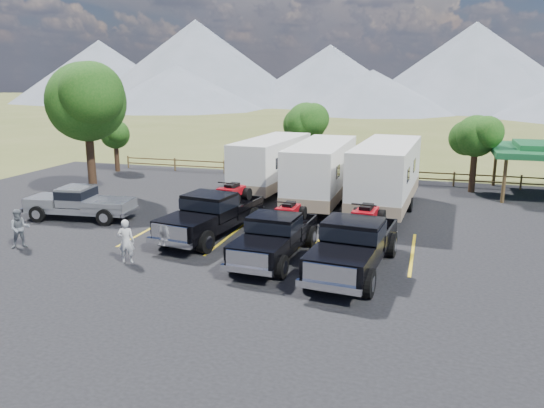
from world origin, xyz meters
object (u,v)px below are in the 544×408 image
(rig_right, at_px, (355,242))
(trailer_left, at_px, (271,165))
(rig_center, at_px, (276,234))
(person_b, at_px, (20,229))
(rig_left, at_px, (213,213))
(pickup_silver, at_px, (80,202))
(trailer_right, at_px, (386,176))
(trailer_center, at_px, (321,173))
(tree_big_nw, at_px, (86,102))
(person_a, at_px, (126,241))

(rig_right, relative_size, trailer_left, 0.71)
(rig_center, height_order, person_b, rig_center)
(trailer_left, bearing_deg, rig_left, -84.20)
(rig_left, height_order, pickup_silver, rig_left)
(rig_center, xyz_separation_m, pickup_silver, (-11.00, 2.67, -0.10))
(rig_center, bearing_deg, person_b, -166.92)
(trailer_right, bearing_deg, trailer_center, 178.00)
(rig_center, bearing_deg, tree_big_nw, 155.02)
(trailer_left, distance_m, person_b, 14.99)
(rig_center, bearing_deg, person_a, -154.20)
(tree_big_nw, height_order, person_a, tree_big_nw)
(rig_left, distance_m, person_b, 8.07)
(pickup_silver, distance_m, person_b, 4.57)
(rig_right, distance_m, trailer_right, 9.20)
(tree_big_nw, relative_size, trailer_center, 0.79)
(rig_right, xyz_separation_m, person_a, (-8.49, -1.74, -0.21))
(rig_left, height_order, rig_center, rig_left)
(rig_center, bearing_deg, trailer_left, 110.71)
(trailer_left, xyz_separation_m, person_b, (-6.97, -13.24, -0.91))
(rig_left, height_order, person_a, rig_left)
(pickup_silver, bearing_deg, rig_right, 70.82)
(pickup_silver, bearing_deg, rig_left, 78.70)
(trailer_left, xyz_separation_m, trailer_right, (7.08, -2.70, 0.16))
(rig_center, height_order, rig_right, rig_right)
(trailer_right, bearing_deg, rig_center, -108.34)
(rig_right, bearing_deg, person_a, -162.95)
(rig_left, distance_m, trailer_right, 9.66)
(rig_right, bearing_deg, tree_big_nw, 160.77)
(trailer_left, relative_size, trailer_right, 0.92)
(rig_center, xyz_separation_m, trailer_center, (-0.07, 8.99, 0.85))
(trailer_right, bearing_deg, person_b, -139.73)
(pickup_silver, bearing_deg, rig_center, 69.79)
(rig_center, height_order, pickup_silver, rig_center)
(person_a, bearing_deg, rig_center, -173.73)
(rig_center, distance_m, trailer_right, 9.37)
(rig_left, xyz_separation_m, pickup_silver, (-7.45, 0.62, -0.20))
(rig_left, bearing_deg, trailer_right, 51.73)
(person_a, bearing_deg, person_b, -20.40)
(rig_left, bearing_deg, rig_center, -21.63)
(tree_big_nw, height_order, rig_center, tree_big_nw)
(rig_right, relative_size, trailer_center, 0.69)
(tree_big_nw, bearing_deg, person_a, -49.30)
(trailer_left, relative_size, pickup_silver, 1.68)
(rig_left, xyz_separation_m, person_a, (-1.78, -4.29, -0.19))
(pickup_silver, height_order, person_b, pickup_silver)
(tree_big_nw, relative_size, rig_center, 1.28)
(trailer_center, bearing_deg, person_b, -133.76)
(tree_big_nw, bearing_deg, rig_right, -24.69)
(trailer_center, xyz_separation_m, trailer_right, (3.52, -0.33, 0.08))
(trailer_right, bearing_deg, tree_big_nw, -171.33)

